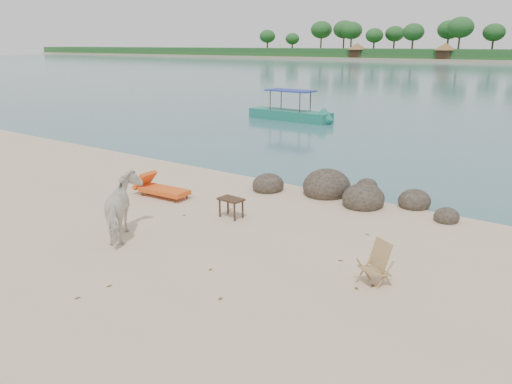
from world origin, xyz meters
TOP-DOWN VIEW (x-y plane):
  - boulders at (1.02, 5.69)m, footprint 6.21×2.79m
  - cow at (-1.63, -0.26)m, footprint 1.82×1.83m
  - side_table at (-0.48, 2.32)m, footprint 0.68×0.47m
  - lounge_chair at (-3.27, 2.57)m, footprint 2.02×0.82m
  - deck_chair at (4.15, 0.95)m, footprint 0.73×0.75m
  - boat_near at (-9.02, 18.65)m, footprint 6.12×1.56m
  - dead_leaves at (1.52, 0.43)m, footprint 5.89×6.18m

SIDE VIEW (x-z plane):
  - dead_leaves at x=1.52m, z-range 0.00..0.00m
  - boulders at x=1.02m, z-range -0.33..0.74m
  - side_table at x=-0.48m, z-range 0.00..0.53m
  - lounge_chair at x=-3.27m, z-range 0.00..0.59m
  - deck_chair at x=4.15m, z-range 0.00..0.81m
  - cow at x=-1.63m, z-range 0.00..1.50m
  - boat_near at x=-9.02m, z-range 0.00..2.96m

